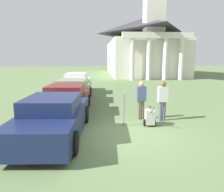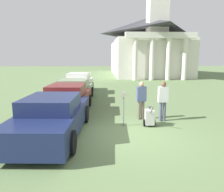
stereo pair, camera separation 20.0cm
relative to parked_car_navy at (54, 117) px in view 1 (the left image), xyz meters
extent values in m
plane|color=#607A4C|center=(2.67, -0.15, -0.69)|extent=(120.00, 120.00, 0.00)
cube|color=#19234C|center=(0.00, 0.04, -0.11)|extent=(2.25, 5.24, 0.78)
cube|color=#19234C|center=(-0.01, -0.17, 0.53)|extent=(1.84, 2.25, 0.49)
cylinder|color=black|center=(-0.85, 1.68, -0.33)|extent=(0.22, 0.73, 0.72)
cylinder|color=black|center=(1.05, 1.57, -0.33)|extent=(0.22, 0.73, 0.72)
cylinder|color=black|center=(-1.05, -1.49, -0.33)|extent=(0.22, 0.73, 0.72)
cylinder|color=black|center=(0.86, -1.61, -0.33)|extent=(0.22, 0.73, 0.72)
cube|color=maroon|center=(0.00, 3.38, -0.14)|extent=(2.22, 4.72, 0.75)
cube|color=maroon|center=(-0.01, 3.19, 0.49)|extent=(1.82, 2.03, 0.51)
cylinder|color=black|center=(-0.86, 4.86, -0.37)|extent=(0.22, 0.66, 0.65)
cylinder|color=black|center=(1.04, 4.74, -0.37)|extent=(0.22, 0.66, 0.65)
cylinder|color=black|center=(-1.03, 2.01, -0.37)|extent=(0.22, 0.66, 0.65)
cylinder|color=black|center=(0.87, 1.89, -0.37)|extent=(0.22, 0.66, 0.65)
cube|color=gray|center=(0.00, 6.35, -0.15)|extent=(2.22, 5.03, 0.71)
cube|color=gray|center=(-0.01, 6.16, 0.46)|extent=(1.82, 2.17, 0.49)
cylinder|color=black|center=(-0.85, 7.93, -0.35)|extent=(0.22, 0.70, 0.69)
cylinder|color=black|center=(1.04, 7.82, -0.35)|extent=(0.22, 0.70, 0.69)
cylinder|color=black|center=(-1.03, 4.89, -0.35)|extent=(0.22, 0.70, 0.69)
cylinder|color=black|center=(0.85, 4.77, -0.35)|extent=(0.22, 0.70, 0.69)
cube|color=silver|center=(0.00, 9.51, -0.10)|extent=(2.05, 4.78, 0.81)
cube|color=silver|center=(-0.01, 9.32, 0.60)|extent=(1.68, 2.05, 0.58)
cylinder|color=black|center=(-0.78, 11.01, -0.35)|extent=(0.22, 0.70, 0.69)
cylinder|color=black|center=(0.96, 10.90, -0.35)|extent=(0.22, 0.70, 0.69)
cylinder|color=black|center=(-0.95, 8.11, -0.35)|extent=(0.22, 0.70, 0.69)
cylinder|color=black|center=(0.78, 8.01, -0.35)|extent=(0.22, 0.70, 0.69)
cylinder|color=slate|center=(2.63, 0.96, -0.09)|extent=(0.05, 0.05, 1.20)
cube|color=gray|center=(2.63, 0.96, 0.61)|extent=(0.18, 0.09, 0.22)
cylinder|color=#665B4C|center=(3.61, 1.90, -0.27)|extent=(0.14, 0.14, 0.84)
cylinder|color=#665B4C|center=(3.44, 1.88, -0.27)|extent=(0.14, 0.14, 0.84)
cube|color=#4C597F|center=(3.52, 1.89, 0.48)|extent=(0.44, 0.27, 0.66)
sphere|color=tan|center=(3.52, 1.89, 0.92)|extent=(0.23, 0.23, 0.23)
cylinder|color=#515670|center=(4.51, 1.60, -0.27)|extent=(0.14, 0.14, 0.86)
cylinder|color=#515670|center=(4.34, 1.59, -0.27)|extent=(0.14, 0.14, 0.86)
cube|color=silver|center=(4.42, 1.59, 0.50)|extent=(0.43, 0.23, 0.68)
sphere|color=brown|center=(4.42, 1.59, 0.95)|extent=(0.23, 0.23, 0.23)
cube|color=#B2B2AD|center=(3.69, 0.89, -0.31)|extent=(0.38, 0.46, 0.60)
cone|color=#59595B|center=(3.69, 0.89, 0.07)|extent=(0.18, 0.18, 0.16)
cylinder|color=#4C4C4C|center=(3.67, 0.42, 0.09)|extent=(0.06, 0.59, 0.43)
cylinder|color=black|center=(3.48, 0.90, -0.55)|extent=(0.06, 0.28, 0.28)
cylinder|color=black|center=(3.90, 0.88, -0.55)|extent=(0.06, 0.28, 0.28)
cube|color=silver|center=(8.87, 28.29, 1.93)|extent=(10.09, 18.00, 5.24)
pyramid|color=#333338|center=(8.87, 28.29, 6.91)|extent=(10.29, 18.36, 2.36)
cylinder|color=silver|center=(5.84, 18.70, 1.80)|extent=(0.56, 0.56, 4.98)
cylinder|color=silver|center=(7.86, 18.70, 1.80)|extent=(0.56, 0.56, 4.98)
cylinder|color=silver|center=(9.88, 18.70, 1.80)|extent=(0.56, 0.56, 4.98)
cylinder|color=silver|center=(11.89, 18.70, 1.80)|extent=(0.56, 0.56, 4.98)
cube|color=silver|center=(8.87, 18.70, 4.64)|extent=(8.58, 0.70, 0.70)
cube|color=silver|center=(8.87, 20.80, 8.71)|extent=(2.40, 2.40, 8.32)
camera|label=1|loc=(1.53, -7.64, 2.12)|focal=35.00mm
camera|label=2|loc=(1.73, -7.66, 2.12)|focal=35.00mm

